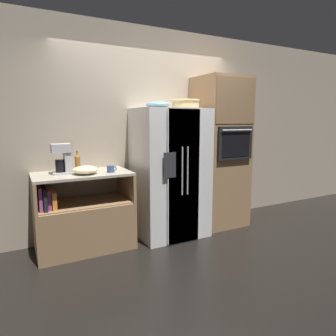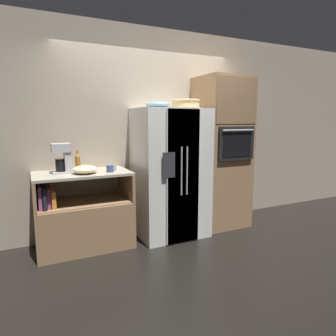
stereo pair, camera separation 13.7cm
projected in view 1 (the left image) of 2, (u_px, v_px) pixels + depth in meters
The scene contains 11 objects.
ground_plane at pixel (162, 237), 4.04m from camera, with size 20.00×20.00×0.00m, color black.
wall_back at pixel (147, 131), 4.22m from camera, with size 12.00×0.06×2.80m.
counter_left at pixel (83, 221), 3.63m from camera, with size 1.12×0.63×0.94m.
refrigerator at pixel (170, 173), 4.02m from camera, with size 0.90×0.77×1.71m.
wall_oven at pixel (220, 152), 4.41m from camera, with size 0.70×0.71×2.16m.
wicker_basket at pixel (185, 104), 3.92m from camera, with size 0.37×0.37×0.11m.
fruit_bowl at pixel (158, 105), 3.78m from camera, with size 0.31×0.31×0.08m.
bottle_tall at pixel (78, 163), 3.60m from camera, with size 0.06×0.06×0.26m.
mug at pixel (111, 169), 3.58m from camera, with size 0.12×0.09×0.08m.
mixing_bowl at pixel (85, 170), 3.46m from camera, with size 0.29×0.29×0.10m.
coffee_maker at pixel (63, 157), 3.45m from camera, with size 0.21×0.18×0.35m.
Camera 1 is at (-1.69, -3.45, 1.56)m, focal length 32.00 mm.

